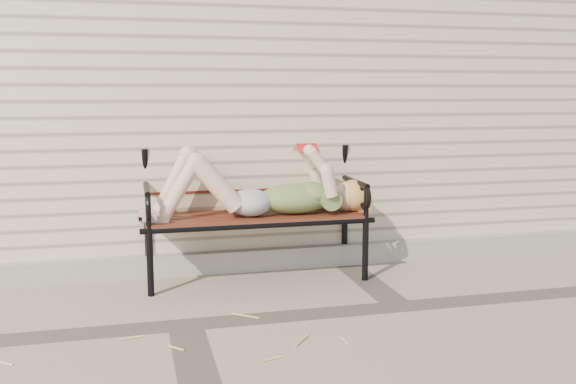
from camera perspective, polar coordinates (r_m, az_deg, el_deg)
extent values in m
plane|color=gray|center=(3.59, -9.10, -11.58)|extent=(80.00, 80.00, 0.00)
cube|color=beige|center=(6.36, -11.76, 11.00)|extent=(8.00, 4.00, 3.00)
cube|color=gray|center=(4.49, -10.17, -6.40)|extent=(8.00, 0.10, 0.15)
cylinder|color=black|center=(4.05, -12.17, -6.13)|extent=(0.04, 0.04, 0.43)
cylinder|color=black|center=(4.46, -12.34, -4.72)|extent=(0.04, 0.04, 0.43)
cylinder|color=black|center=(4.31, 6.89, -5.05)|extent=(0.04, 0.04, 0.43)
cylinder|color=black|center=(4.70, 5.06, -3.84)|extent=(0.04, 0.04, 0.43)
cube|color=maroon|center=(4.28, -2.91, -2.18)|extent=(1.44, 0.46, 0.03)
cylinder|color=black|center=(4.08, -2.34, -3.00)|extent=(1.52, 0.04, 0.04)
cylinder|color=black|center=(4.49, -3.43, -1.90)|extent=(1.52, 0.04, 0.04)
torus|color=black|center=(4.52, -3.73, 4.48)|extent=(0.26, 0.03, 0.26)
ellipsoid|color=#0A414B|center=(4.29, 0.64, -0.59)|extent=(0.51, 0.29, 0.20)
ellipsoid|color=#0A414B|center=(4.31, 2.10, -0.10)|extent=(0.25, 0.28, 0.15)
ellipsoid|color=#A5A6AA|center=(4.23, -3.35, -0.95)|extent=(0.28, 0.32, 0.18)
sphere|color=beige|center=(4.39, 5.31, -0.40)|extent=(0.21, 0.21, 0.21)
ellipsoid|color=#EDAF59|center=(4.41, 5.90, -0.32)|extent=(0.24, 0.24, 0.22)
cube|color=red|center=(4.26, 1.63, 4.23)|extent=(0.13, 0.02, 0.02)
cube|color=beige|center=(4.23, 1.78, 3.84)|extent=(0.13, 0.08, 0.05)
cube|color=beige|center=(4.30, 1.49, 3.93)|extent=(0.13, 0.08, 0.05)
cube|color=red|center=(4.22, 1.79, 3.89)|extent=(0.14, 0.09, 0.05)
cube|color=red|center=(4.31, 1.48, 3.99)|extent=(0.14, 0.09, 0.05)
cylinder|color=#D3C767|center=(3.55, -3.30, -11.61)|extent=(0.14, 0.05, 0.01)
cylinder|color=#D3C767|center=(3.51, -3.90, -11.84)|extent=(0.10, 0.05, 0.01)
cylinder|color=#D3C767|center=(3.34, -16.40, -13.33)|extent=(0.09, 0.14, 0.01)
cylinder|color=#D3C767|center=(3.24, 1.10, -13.66)|extent=(0.13, 0.05, 0.01)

